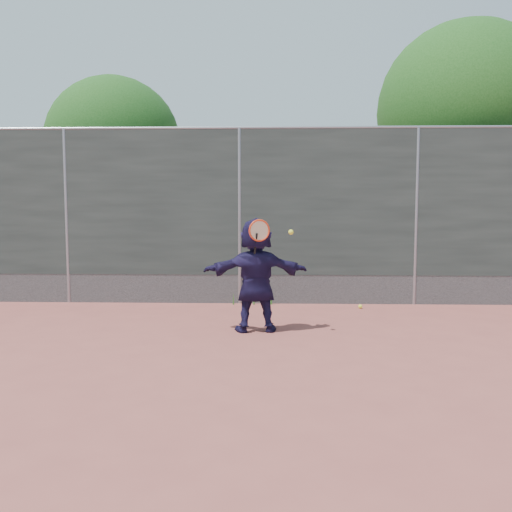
{
  "coord_description": "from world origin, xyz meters",
  "views": [
    {
      "loc": [
        0.61,
        -6.26,
        1.76
      ],
      "look_at": [
        0.35,
        1.39,
        1.03
      ],
      "focal_mm": 40.0,
      "sensor_mm": 36.0,
      "label": 1
    }
  ],
  "objects": [
    {
      "name": "weed_clump",
      "position": [
        0.29,
        3.38,
        0.13
      ],
      "size": [
        0.68,
        0.07,
        0.3
      ],
      "color": "#387226",
      "rests_on": "ground"
    },
    {
      "name": "ball_ground",
      "position": [
        2.02,
        3.08,
        0.03
      ],
      "size": [
        0.07,
        0.07,
        0.07
      ],
      "primitive_type": "sphere",
      "color": "#F0F636",
      "rests_on": "ground"
    },
    {
      "name": "fence",
      "position": [
        -0.0,
        3.5,
        1.58
      ],
      "size": [
        20.0,
        0.06,
        3.03
      ],
      "color": "#38423D",
      "rests_on": "ground"
    },
    {
      "name": "player",
      "position": [
        0.35,
        1.39,
        0.77
      ],
      "size": [
        1.47,
        0.6,
        1.54
      ],
      "primitive_type": "imported",
      "rotation": [
        0.0,
        0.0,
        3.24
      ],
      "color": "#1B153B",
      "rests_on": "ground"
    },
    {
      "name": "tree_left",
      "position": [
        -2.85,
        6.55,
        2.94
      ],
      "size": [
        3.15,
        3.0,
        4.53
      ],
      "color": "#382314",
      "rests_on": "ground"
    },
    {
      "name": "tree_right",
      "position": [
        4.68,
        5.75,
        3.49
      ],
      "size": [
        3.78,
        3.6,
        5.39
      ],
      "color": "#382314",
      "rests_on": "ground"
    },
    {
      "name": "swing_action",
      "position": [
        0.44,
        1.19,
        1.36
      ],
      "size": [
        0.59,
        0.15,
        0.51
      ],
      "color": "red",
      "rests_on": "ground"
    },
    {
      "name": "ground",
      "position": [
        0.0,
        0.0,
        0.0
      ],
      "size": [
        80.0,
        80.0,
        0.0
      ],
      "primitive_type": "plane",
      "color": "#9E4C42",
      "rests_on": "ground"
    }
  ]
}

